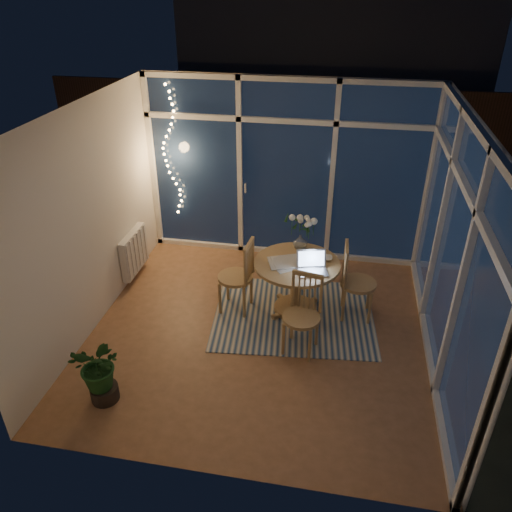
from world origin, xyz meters
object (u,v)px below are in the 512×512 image
(chair_right, at_px, (358,282))
(flower_vase, at_px, (300,241))
(dining_table, at_px, (296,287))
(laptop, at_px, (313,263))
(potted_plant, at_px, (100,370))
(chair_front, at_px, (301,316))
(chair_left, at_px, (235,276))

(chair_right, distance_m, flower_vase, 0.88)
(dining_table, relative_size, laptop, 3.02)
(dining_table, distance_m, flower_vase, 0.58)
(flower_vase, relative_size, potted_plant, 0.28)
(dining_table, height_order, flower_vase, flower_vase)
(chair_front, relative_size, potted_plant, 1.26)
(laptop, relative_size, flower_vase, 1.65)
(dining_table, height_order, chair_left, chair_left)
(potted_plant, bearing_deg, chair_front, 30.78)
(chair_front, xyz_separation_m, laptop, (0.06, 0.55, 0.36))
(flower_vase, bearing_deg, laptop, -69.33)
(chair_front, height_order, laptop, laptop)
(chair_left, distance_m, flower_vase, 0.92)
(flower_vase, distance_m, potted_plant, 2.82)
(chair_front, bearing_deg, flower_vase, 108.68)
(chair_left, relative_size, chair_right, 1.00)
(dining_table, bearing_deg, potted_plant, -132.85)
(chair_right, relative_size, flower_vase, 4.76)
(laptop, xyz_separation_m, flower_vase, (-0.21, 0.55, -0.02))
(laptop, bearing_deg, flower_vase, 96.34)
(chair_left, distance_m, chair_right, 1.50)
(laptop, relative_size, potted_plant, 0.46)
(chair_right, height_order, flower_vase, chair_right)
(dining_table, bearing_deg, laptop, -43.49)
(chair_left, bearing_deg, laptop, 88.85)
(chair_right, height_order, potted_plant, chair_right)
(chair_right, bearing_deg, chair_left, 93.18)
(chair_left, xyz_separation_m, chair_right, (1.50, 0.14, 0.00))
(dining_table, relative_size, chair_left, 1.05)
(flower_vase, xyz_separation_m, potted_plant, (-1.71, -2.20, -0.44))
(flower_vase, height_order, potted_plant, flower_vase)
(chair_front, xyz_separation_m, flower_vase, (-0.15, 1.10, 0.34))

